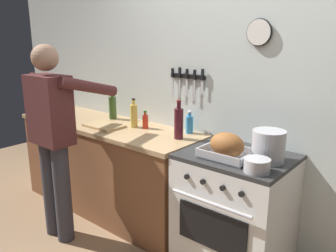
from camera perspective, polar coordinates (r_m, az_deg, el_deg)
The scene contains 13 objects.
wall_back at distance 2.82m, azimuth 11.48°, elevation 5.87°, with size 6.00×0.13×2.60m.
counter_block at distance 3.51m, azimuth -9.80°, elevation -6.67°, with size 2.03×0.65×0.90m.
stove at distance 2.68m, azimuth 10.94°, elevation -13.82°, with size 0.76×0.67×0.90m.
person_cook at distance 2.99m, azimuth -18.39°, elevation -0.90°, with size 0.51×0.63×1.66m.
roasting_pan at distance 2.40m, azimuth 9.73°, elevation -3.41°, with size 0.35×0.26×0.18m.
stock_pot at distance 2.39m, azimuth 16.30°, elevation -3.21°, with size 0.22×0.22×0.21m.
saucepan at distance 2.21m, azimuth 14.54°, elevation -6.34°, with size 0.16×0.16×0.09m.
cutting_board at distance 3.25m, azimuth -10.55°, elevation 0.05°, with size 0.36×0.24×0.02m, color tan.
bottle_dish_soap at distance 2.98m, azimuth 3.56°, elevation 0.33°, with size 0.07×0.07×0.19m.
bottle_olive_oil at distance 3.53m, azimuth -9.17°, elevation 3.12°, with size 0.08×0.08×0.29m.
bottle_hot_sauce at distance 3.13m, azimuth -3.78°, elevation 0.79°, with size 0.05×0.05×0.16m.
bottle_wine_red at distance 2.80m, azimuth 1.79°, elevation 0.54°, with size 0.08×0.08×0.32m.
bottle_cooking_oil at distance 3.18m, azimuth -5.68°, elevation 1.79°, with size 0.07×0.07×0.27m.
Camera 1 is at (1.32, -1.10, 1.72)m, focal length 36.79 mm.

